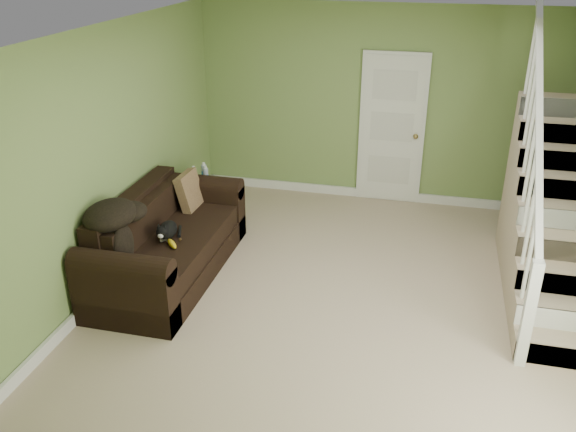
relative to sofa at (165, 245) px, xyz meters
The scene contains 15 objects.
floor 2.05m from the sofa, ahead, with size 5.00×5.50×0.01m, color tan.
ceiling 3.03m from the sofa, ahead, with size 5.00×5.50×0.01m, color white.
wall_back 3.47m from the sofa, 52.79° to the left, with size 5.00×0.04×2.60m, color #76934F.
wall_front 3.61m from the sofa, 54.59° to the right, with size 5.00×0.04×2.60m, color #76934F.
wall_left 1.08m from the sofa, 169.35° to the right, with size 0.04×5.50×2.60m, color #76934F.
baseboard_back 3.33m from the sofa, 52.48° to the left, with size 5.00×0.04×0.12m, color white.
baseboard_left 0.54m from the sofa, 168.66° to the right, with size 0.04×5.50×0.12m, color white.
door 3.43m from the sofa, 50.98° to the left, with size 0.86×0.12×2.02m.
staircase 4.12m from the sofa, 12.32° to the left, with size 1.00×2.51×2.82m.
sofa is the anchor object (origin of this frame).
side_table 1.28m from the sofa, 92.93° to the left, with size 0.50×0.50×0.79m.
cat 0.27m from the sofa, 53.18° to the right, with size 0.25×0.48×0.23m.
banana 0.38m from the sofa, 52.13° to the right, with size 0.06×0.22×0.06m, color yellow.
throw_pillow 0.80m from the sofa, 89.58° to the left, with size 0.10×0.42×0.42m, color #47321C.
throw_blanket 0.86m from the sofa, 113.74° to the right, with size 0.47×0.61×0.25m, color black.
Camera 1 is at (0.63, -5.19, 3.34)m, focal length 38.00 mm.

